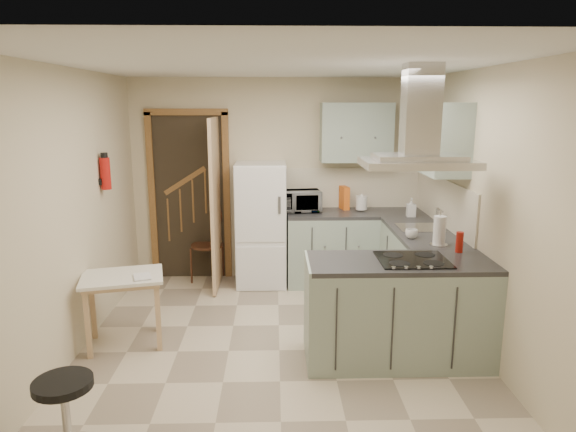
{
  "coord_description": "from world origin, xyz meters",
  "views": [
    {
      "loc": [
        -0.04,
        -4.28,
        2.19
      ],
      "look_at": [
        0.09,
        0.45,
        1.15
      ],
      "focal_mm": 32.0,
      "sensor_mm": 36.0,
      "label": 1
    }
  ],
  "objects_px": {
    "extractor_hood": "(418,163)",
    "stool": "(66,415)",
    "microwave": "(301,201)",
    "drop_leaf_table": "(124,310)",
    "peninsula": "(398,310)",
    "bentwood_chair": "(207,245)",
    "fridge": "(261,224)"
  },
  "relations": [
    {
      "from": "extractor_hood",
      "to": "stool",
      "type": "relative_size",
      "value": 1.81
    },
    {
      "from": "microwave",
      "to": "drop_leaf_table",
      "type": "bearing_deg",
      "value": -142.74
    },
    {
      "from": "peninsula",
      "to": "microwave",
      "type": "height_order",
      "value": "microwave"
    },
    {
      "from": "drop_leaf_table",
      "to": "microwave",
      "type": "distance_m",
      "value": 2.49
    },
    {
      "from": "extractor_hood",
      "to": "microwave",
      "type": "xyz_separation_m",
      "value": [
        -0.84,
        2.02,
        -0.69
      ]
    },
    {
      "from": "drop_leaf_table",
      "to": "bentwood_chair",
      "type": "xyz_separation_m",
      "value": [
        0.53,
        1.77,
        0.11
      ]
    },
    {
      "from": "stool",
      "to": "microwave",
      "type": "bearing_deg",
      "value": 62.32
    },
    {
      "from": "drop_leaf_table",
      "to": "microwave",
      "type": "height_order",
      "value": "microwave"
    },
    {
      "from": "peninsula",
      "to": "drop_leaf_table",
      "type": "bearing_deg",
      "value": 171.82
    },
    {
      "from": "extractor_hood",
      "to": "bentwood_chair",
      "type": "height_order",
      "value": "extractor_hood"
    },
    {
      "from": "fridge",
      "to": "microwave",
      "type": "bearing_deg",
      "value": 5.01
    },
    {
      "from": "drop_leaf_table",
      "to": "peninsula",
      "type": "bearing_deg",
      "value": -21.39
    },
    {
      "from": "fridge",
      "to": "extractor_hood",
      "type": "height_order",
      "value": "extractor_hood"
    },
    {
      "from": "fridge",
      "to": "stool",
      "type": "relative_size",
      "value": 3.01
    },
    {
      "from": "peninsula",
      "to": "extractor_hood",
      "type": "relative_size",
      "value": 1.72
    },
    {
      "from": "stool",
      "to": "microwave",
      "type": "relative_size",
      "value": 1.08
    },
    {
      "from": "fridge",
      "to": "bentwood_chair",
      "type": "relative_size",
      "value": 1.67
    },
    {
      "from": "stool",
      "to": "drop_leaf_table",
      "type": "bearing_deg",
      "value": 91.81
    },
    {
      "from": "microwave",
      "to": "extractor_hood",
      "type": "bearing_deg",
      "value": -74.57
    },
    {
      "from": "bentwood_chair",
      "to": "stool",
      "type": "height_order",
      "value": "bentwood_chair"
    },
    {
      "from": "extractor_hood",
      "to": "bentwood_chair",
      "type": "xyz_separation_m",
      "value": [
        -2.01,
        2.12,
        -1.27
      ]
    },
    {
      "from": "peninsula",
      "to": "microwave",
      "type": "relative_size",
      "value": 3.35
    },
    {
      "from": "extractor_hood",
      "to": "peninsula",
      "type": "bearing_deg",
      "value": 180.0
    },
    {
      "from": "peninsula",
      "to": "microwave",
      "type": "distance_m",
      "value": 2.23
    },
    {
      "from": "peninsula",
      "to": "extractor_hood",
      "type": "xyz_separation_m",
      "value": [
        0.1,
        0.0,
        1.27
      ]
    },
    {
      "from": "drop_leaf_table",
      "to": "stool",
      "type": "xyz_separation_m",
      "value": [
        0.05,
        -1.5,
        -0.09
      ]
    },
    {
      "from": "fridge",
      "to": "drop_leaf_table",
      "type": "xyz_separation_m",
      "value": [
        -1.22,
        -1.63,
        -0.42
      ]
    },
    {
      "from": "peninsula",
      "to": "stool",
      "type": "height_order",
      "value": "peninsula"
    },
    {
      "from": "peninsula",
      "to": "microwave",
      "type": "xyz_separation_m",
      "value": [
        -0.74,
        2.02,
        0.58
      ]
    },
    {
      "from": "peninsula",
      "to": "extractor_hood",
      "type": "distance_m",
      "value": 1.27
    },
    {
      "from": "fridge",
      "to": "peninsula",
      "type": "relative_size",
      "value": 0.97
    },
    {
      "from": "extractor_hood",
      "to": "bentwood_chair",
      "type": "distance_m",
      "value": 3.19
    }
  ]
}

